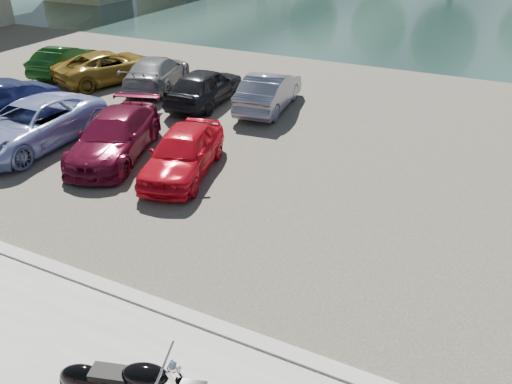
% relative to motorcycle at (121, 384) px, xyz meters
% --- Properties ---
extents(kerb, '(60.00, 0.30, 0.14)m').
position_rel_motorcycle_xyz_m(kerb, '(0.02, 1.97, -0.49)').
color(kerb, '#9E9C94').
rests_on(kerb, ground).
extents(parking_lot, '(60.00, 18.00, 0.04)m').
position_rel_motorcycle_xyz_m(parking_lot, '(0.02, 10.97, -0.54)').
color(parking_lot, '#413D35').
rests_on(parking_lot, ground).
extents(river, '(120.00, 40.00, 0.00)m').
position_rel_motorcycle_xyz_m(river, '(0.02, 39.97, -0.56)').
color(river, '#1B312F').
rests_on(river, ground).
extents(motorcycle, '(2.27, 1.00, 1.05)m').
position_rel_motorcycle_xyz_m(motorcycle, '(0.00, 0.00, 0.00)').
color(motorcycle, black).
rests_on(motorcycle, promenade).
extents(car_2, '(2.36, 4.98, 1.37)m').
position_rel_motorcycle_xyz_m(car_2, '(-8.62, 6.36, 0.17)').
color(car_2, '#96A3DA').
rests_on(car_2, parking_lot).
extents(car_3, '(3.04, 4.71, 1.27)m').
position_rel_motorcycle_xyz_m(car_3, '(-5.83, 6.89, 0.11)').
color(car_3, maroon).
rests_on(car_3, parking_lot).
extents(car_4, '(2.39, 4.06, 1.30)m').
position_rel_motorcycle_xyz_m(car_4, '(-3.37, 6.79, 0.13)').
color(car_4, red).
rests_on(car_4, parking_lot).
extents(car_5, '(1.87, 3.87, 1.22)m').
position_rel_motorcycle_xyz_m(car_5, '(-13.56, 12.75, 0.09)').
color(car_5, '#0E350F').
rests_on(car_5, parking_lot).
extents(car_6, '(3.54, 5.04, 1.28)m').
position_rel_motorcycle_xyz_m(car_6, '(-11.00, 12.75, 0.12)').
color(car_6, olive).
rests_on(car_6, parking_lot).
extents(car_7, '(2.99, 4.72, 1.28)m').
position_rel_motorcycle_xyz_m(car_7, '(-8.66, 12.92, 0.12)').
color(car_7, gray).
rests_on(car_7, parking_lot).
extents(car_8, '(1.79, 4.08, 1.36)m').
position_rel_motorcycle_xyz_m(car_8, '(-5.81, 12.02, 0.16)').
color(car_8, black).
rests_on(car_8, parking_lot).
extents(car_9, '(1.84, 4.17, 1.33)m').
position_rel_motorcycle_xyz_m(car_9, '(-3.45, 12.62, 0.14)').
color(car_9, slate).
rests_on(car_9, parking_lot).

